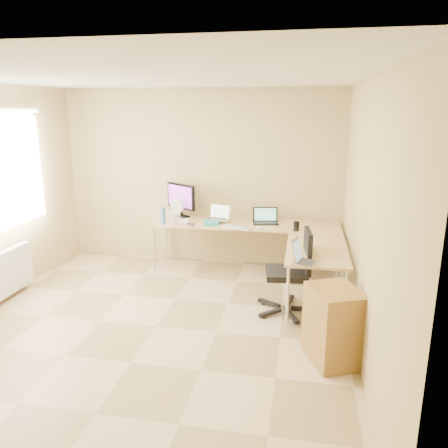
% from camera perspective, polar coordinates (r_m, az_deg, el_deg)
% --- Properties ---
extents(floor, '(4.50, 4.50, 0.00)m').
position_cam_1_polar(floor, '(4.96, -8.81, -13.04)').
color(floor, tan).
rests_on(floor, ground).
extents(ceiling, '(4.50, 4.50, 0.00)m').
position_cam_1_polar(ceiling, '(4.41, -10.19, 18.43)').
color(ceiling, white).
rests_on(ceiling, ground).
extents(wall_back, '(4.50, 0.00, 4.50)m').
position_cam_1_polar(wall_back, '(6.63, -2.88, 6.05)').
color(wall_back, tan).
rests_on(wall_back, ground).
extents(wall_front, '(4.50, 0.00, 4.50)m').
position_cam_1_polar(wall_front, '(2.61, -26.47, -9.35)').
color(wall_front, tan).
rests_on(wall_front, ground).
extents(wall_right, '(0.00, 4.50, 4.50)m').
position_cam_1_polar(wall_right, '(4.29, 17.98, 0.54)').
color(wall_right, tan).
rests_on(wall_right, ground).
extents(desk_main, '(2.65, 0.70, 0.73)m').
position_cam_1_polar(desk_main, '(6.34, 2.79, -3.06)').
color(desk_main, tan).
rests_on(desk_main, ground).
extents(desk_return, '(0.70, 1.30, 0.73)m').
position_cam_1_polar(desk_return, '(5.35, 11.80, -6.80)').
color(desk_return, tan).
rests_on(desk_return, ground).
extents(monitor, '(0.59, 0.49, 0.50)m').
position_cam_1_polar(monitor, '(6.57, -5.61, 3.09)').
color(monitor, black).
rests_on(monitor, desk_main).
extents(book_stack, '(0.27, 0.31, 0.04)m').
position_cam_1_polar(book_stack, '(6.16, -1.70, 0.19)').
color(book_stack, teal).
rests_on(book_stack, desk_main).
extents(laptop_center, '(0.35, 0.30, 0.19)m').
position_cam_1_polar(laptop_center, '(6.22, -0.75, 1.47)').
color(laptop_center, silver).
rests_on(laptop_center, desk_main).
extents(laptop_black, '(0.39, 0.31, 0.22)m').
position_cam_1_polar(laptop_black, '(6.20, 5.45, 1.06)').
color(laptop_black, black).
rests_on(laptop_black, desk_main).
extents(keyboard, '(0.43, 0.26, 0.02)m').
position_cam_1_polar(keyboard, '(5.96, 1.51, -0.44)').
color(keyboard, silver).
rests_on(keyboard, desk_main).
extents(mouse, '(0.11, 0.08, 0.04)m').
position_cam_1_polar(mouse, '(5.92, 4.69, -0.51)').
color(mouse, silver).
rests_on(mouse, desk_main).
extents(mug, '(0.13, 0.13, 0.10)m').
position_cam_1_polar(mug, '(6.14, -6.37, 0.30)').
color(mug, silver).
rests_on(mug, desk_main).
extents(cd_stack, '(0.13, 0.13, 0.03)m').
position_cam_1_polar(cd_stack, '(6.08, -4.28, -0.11)').
color(cd_stack, silver).
rests_on(cd_stack, desk_main).
extents(water_bottle, '(0.09, 0.09, 0.25)m').
position_cam_1_polar(water_bottle, '(6.17, -7.95, 1.06)').
color(water_bottle, '#4480C6').
rests_on(water_bottle, desk_main).
extents(papers, '(0.23, 0.31, 0.01)m').
position_cam_1_polar(papers, '(6.38, -5.56, 0.45)').
color(papers, white).
rests_on(papers, desk_main).
extents(white_box, '(0.24, 0.21, 0.07)m').
position_cam_1_polar(white_box, '(6.65, -6.59, 1.32)').
color(white_box, silver).
rests_on(white_box, desk_main).
extents(desk_fan, '(0.28, 0.28, 0.28)m').
position_cam_1_polar(desk_fan, '(6.47, -6.02, 1.89)').
color(desk_fan, silver).
rests_on(desk_fan, desk_main).
extents(black_cup, '(0.08, 0.08, 0.13)m').
position_cam_1_polar(black_cup, '(5.88, 9.40, -0.30)').
color(black_cup, black).
rests_on(black_cup, desk_main).
extents(laptop_return, '(0.36, 0.31, 0.20)m').
position_cam_1_polar(laptop_return, '(4.67, 10.63, -3.87)').
color(laptop_return, '#B3B4BB').
rests_on(laptop_return, desk_return).
extents(office_chair, '(0.67, 0.67, 1.00)m').
position_cam_1_polar(office_chair, '(5.09, 8.11, -6.13)').
color(office_chair, black).
rests_on(office_chair, ground).
extents(cabinet, '(0.59, 0.64, 0.71)m').
position_cam_1_polar(cabinet, '(4.29, 14.11, -12.63)').
color(cabinet, brown).
rests_on(cabinet, ground).
extents(radiator, '(0.09, 0.80, 0.55)m').
position_cam_1_polar(radiator, '(6.07, -26.15, -5.55)').
color(radiator, white).
rests_on(radiator, ground).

